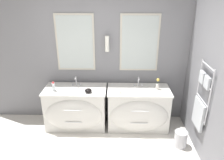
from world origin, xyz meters
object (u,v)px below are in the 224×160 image
Objects in this scene: flower_vase at (158,85)px; vanity_right at (138,109)px; waste_bin at (181,139)px; toiletry_bottle at (54,87)px; vanity_left at (76,108)px; amenity_bowl at (88,91)px.

vanity_right is at bearing -170.93° from flower_vase.
toiletry_bottle is at bearing 167.54° from waste_bin.
vanity_right is 0.59m from flower_vase.
amenity_bowl is at bearing -22.14° from vanity_left.
flower_vase reaches higher than toiletry_bottle.
amenity_bowl is (0.63, -0.05, -0.04)m from toiletry_bottle.
flower_vase reaches higher than vanity_right.
vanity_left is 0.60m from toiletry_bottle.
waste_bin is (0.69, -0.55, -0.25)m from vanity_right.
amenity_bowl is (0.27, -0.11, 0.42)m from vanity_left.
amenity_bowl is (-0.92, -0.11, 0.42)m from vanity_right.
vanity_right is at bearing 2.19° from toiletry_bottle.
amenity_bowl reaches higher than vanity_left.
flower_vase is at bearing 2.04° from vanity_left.
toiletry_bottle is 1.42× the size of amenity_bowl.
vanity_left is at bearing -177.96° from flower_vase.
vanity_left is 9.42× the size of amenity_bowl.
flower_vase is at bearing 119.81° from waste_bin.
waste_bin is at bearing -15.48° from amenity_bowl.
amenity_bowl is at bearing -172.59° from flower_vase.
vanity_right is at bearing 6.79° from amenity_bowl.
vanity_left reaches higher than waste_bin.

